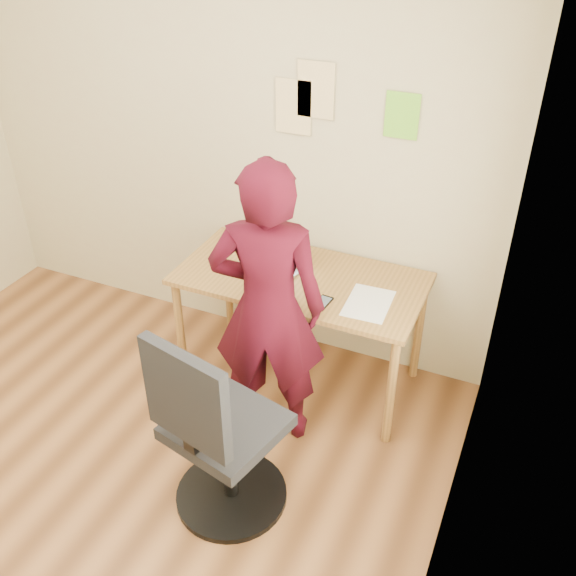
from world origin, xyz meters
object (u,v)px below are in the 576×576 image
at_px(laptop, 270,261).
at_px(office_chair, 217,441).
at_px(phone, 323,303).
at_px(person, 268,309).
at_px(desk, 300,289).

bearing_deg(laptop, office_chair, -63.42).
distance_m(phone, person, 0.33).
bearing_deg(person, laptop, -81.89).
relative_size(desk, office_chair, 1.30).
bearing_deg(person, phone, -144.76).
xyz_separation_m(laptop, person, (0.21, -0.46, 0.02)).
relative_size(laptop, person, 0.26).
distance_m(desk, person, 0.48).
xyz_separation_m(phone, office_chair, (-0.18, -0.86, -0.28)).
bearing_deg(office_chair, person, 105.20).
height_order(desk, laptop, laptop).
relative_size(desk, laptop, 3.31).
bearing_deg(desk, office_chair, -88.35).
xyz_separation_m(desk, laptop, (-0.20, 0.01, 0.14)).
relative_size(desk, person, 0.86).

